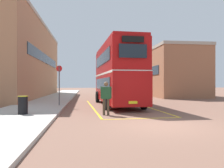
% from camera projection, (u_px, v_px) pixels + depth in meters
% --- Properties ---
extents(ground_plane, '(135.60, 135.60, 0.00)m').
position_uv_depth(ground_plane, '(115.00, 100.00, 23.53)').
color(ground_plane, brown).
extents(sidewalk_left, '(4.00, 57.60, 0.14)m').
position_uv_depth(sidewalk_left, '(54.00, 98.00, 25.16)').
color(sidewalk_left, '#B2ADA3').
rests_on(sidewalk_left, ground).
extents(brick_building_left, '(5.91, 24.37, 9.17)m').
position_uv_depth(brick_building_left, '(22.00, 61.00, 28.46)').
color(brick_building_left, '#AD7A56').
rests_on(brick_building_left, ground).
extents(depot_building_right, '(6.16, 13.87, 6.44)m').
position_uv_depth(depot_building_right, '(168.00, 73.00, 32.04)').
color(depot_building_right, '#9E6647').
rests_on(depot_building_right, ground).
extents(double_decker_bus, '(3.10, 9.88, 4.75)m').
position_uv_depth(double_decker_bus, '(117.00, 73.00, 17.85)').
color(double_decker_bus, black).
rests_on(double_decker_bus, ground).
extents(single_deck_bus, '(3.39, 9.78, 3.02)m').
position_uv_depth(single_deck_bus, '(118.00, 84.00, 38.81)').
color(single_deck_bus, black).
rests_on(single_deck_bus, ground).
extents(pedestrian_boarding, '(0.59, 0.33, 1.81)m').
position_uv_depth(pedestrian_boarding, '(106.00, 96.00, 12.29)').
color(pedestrian_boarding, '#473828').
rests_on(pedestrian_boarding, ground).
extents(litter_bin, '(0.52, 0.52, 0.94)m').
position_uv_depth(litter_bin, '(23.00, 105.00, 11.69)').
color(litter_bin, black).
rests_on(litter_bin, sidewalk_left).
extents(bus_stop_sign, '(0.43, 0.13, 2.89)m').
position_uv_depth(bus_stop_sign, '(59.00, 81.00, 16.49)').
color(bus_stop_sign, '#4C4C51').
rests_on(bus_stop_sign, sidewalk_left).
extents(bay_marking_yellow, '(4.70, 11.98, 0.01)m').
position_uv_depth(bay_marking_yellow, '(121.00, 108.00, 16.03)').
color(bay_marking_yellow, gold).
rests_on(bay_marking_yellow, ground).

